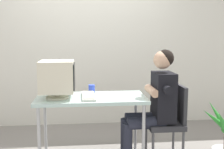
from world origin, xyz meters
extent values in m
cube|color=silver|center=(0.30, 1.40, 1.50)|extent=(8.00, 0.10, 3.00)
cylinder|color=#B7B7BC|center=(-0.56, -0.24, 0.36)|extent=(0.04, 0.04, 0.72)
cylinder|color=#B7B7BC|center=(0.56, -0.24, 0.36)|extent=(0.04, 0.04, 0.72)
cylinder|color=#B7B7BC|center=(-0.56, 0.24, 0.36)|extent=(0.04, 0.04, 0.72)
cylinder|color=#B7B7BC|center=(0.56, 0.24, 0.36)|extent=(0.04, 0.04, 0.72)
cube|color=silver|center=(0.00, 0.00, 0.74)|extent=(1.23, 0.60, 0.04)
cylinder|color=beige|center=(-0.38, -0.04, 0.76)|extent=(0.25, 0.25, 0.02)
cylinder|color=beige|center=(-0.38, -0.04, 0.80)|extent=(0.06, 0.06, 0.05)
cube|color=beige|center=(-0.38, -0.04, 1.00)|extent=(0.36, 0.36, 0.34)
cube|color=black|center=(-0.19, -0.04, 1.00)|extent=(0.01, 0.31, 0.28)
cube|color=silver|center=(-0.03, -0.02, 0.77)|extent=(0.15, 0.45, 0.02)
cube|color=beige|center=(-0.03, -0.02, 0.78)|extent=(0.13, 0.41, 0.01)
cylinder|color=#4C4C51|center=(0.67, -0.21, 0.19)|extent=(0.03, 0.03, 0.38)
cylinder|color=#4C4C51|center=(1.02, -0.21, 0.19)|extent=(0.03, 0.03, 0.38)
cylinder|color=#4C4C51|center=(0.67, 0.14, 0.19)|extent=(0.03, 0.03, 0.38)
cylinder|color=#4C4C51|center=(1.02, 0.14, 0.19)|extent=(0.03, 0.03, 0.38)
cube|color=#2D2D33|center=(0.85, -0.03, 0.41)|extent=(0.41, 0.41, 0.06)
cube|color=#2D2D33|center=(1.03, -0.03, 0.66)|extent=(0.04, 0.37, 0.43)
cube|color=black|center=(0.83, -0.03, 0.74)|extent=(0.22, 0.35, 0.56)
sphere|color=tan|center=(0.81, -0.03, 1.17)|extent=(0.21, 0.21, 0.21)
sphere|color=black|center=(0.84, -0.03, 1.19)|extent=(0.20, 0.20, 0.20)
cylinder|color=#262838|center=(0.61, -0.12, 0.46)|extent=(0.43, 0.14, 0.14)
cylinder|color=#262838|center=(0.61, 0.06, 0.46)|extent=(0.43, 0.14, 0.14)
cylinder|color=#262838|center=(0.40, -0.12, 0.23)|extent=(0.11, 0.11, 0.46)
cylinder|color=#262838|center=(0.40, 0.06, 0.23)|extent=(0.11, 0.11, 0.46)
cylinder|color=black|center=(0.81, -0.24, 0.86)|extent=(0.09, 0.14, 0.09)
cylinder|color=black|center=(0.81, 0.17, 0.86)|extent=(0.09, 0.14, 0.09)
cylinder|color=tan|center=(0.69, -0.03, 0.81)|extent=(0.09, 0.35, 0.09)
cone|color=#2E8B31|center=(1.34, -0.41, 0.58)|extent=(0.09, 0.35, 0.23)
cone|color=#2E8B31|center=(1.29, -0.46, 0.62)|extent=(0.21, 0.26, 0.34)
cone|color=#2E8B31|center=(1.23, -0.53, 0.60)|extent=(0.33, 0.09, 0.28)
cone|color=#2E8B31|center=(1.26, -0.60, 0.61)|extent=(0.27, 0.25, 0.32)
cylinder|color=blue|center=(0.01, 0.22, 0.80)|extent=(0.08, 0.08, 0.10)
torus|color=blue|center=(0.01, 0.26, 0.80)|extent=(0.07, 0.01, 0.07)
camera|label=1|loc=(-0.08, -3.11, 1.45)|focal=44.90mm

